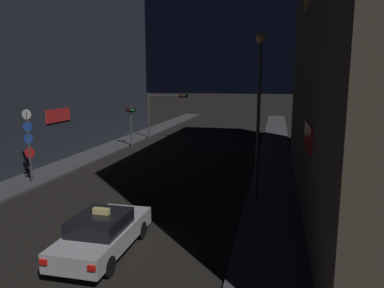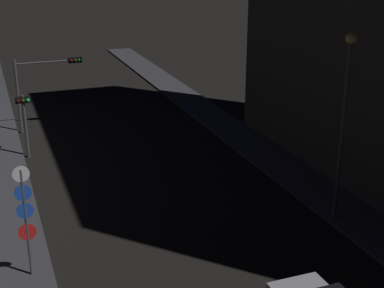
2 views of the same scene
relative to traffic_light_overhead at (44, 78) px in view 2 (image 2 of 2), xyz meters
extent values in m
cube|color=#424247|center=(10.63, -2.79, -3.27)|extent=(2.47, 56.83, 0.13)
cylinder|color=#47474C|center=(-1.63, 0.02, -1.07)|extent=(0.16, 0.16, 4.53)
cylinder|color=#47474C|center=(0.15, 0.02, 0.95)|extent=(3.55, 0.10, 0.10)
cube|color=black|center=(1.92, 0.02, 0.95)|extent=(0.80, 0.28, 0.32)
sphere|color=#3F0C0C|center=(1.67, -0.16, 0.95)|extent=(0.20, 0.20, 0.20)
sphere|color=#3F2D0C|center=(1.92, -0.16, 0.95)|extent=(0.20, 0.20, 0.20)
sphere|color=#19E54C|center=(2.17, -0.16, 0.95)|extent=(0.20, 0.20, 0.20)
cylinder|color=#47474C|center=(-1.63, -4.46, -1.59)|extent=(0.16, 0.16, 3.50)
cube|color=black|center=(-1.63, -4.46, -0.09)|extent=(0.80, 0.28, 0.32)
sphere|color=#3F0C0C|center=(-1.88, -4.63, -0.09)|extent=(0.20, 0.20, 0.20)
sphere|color=#3F2D0C|center=(-1.63, -4.63, -0.09)|extent=(0.20, 0.20, 0.20)
sphere|color=#19E54C|center=(-1.38, -4.63, -0.09)|extent=(0.20, 0.20, 0.20)
cylinder|color=#47474C|center=(-2.61, -16.52, -1.23)|extent=(0.10, 0.10, 3.95)
cylinder|color=white|center=(-2.61, -16.54, 0.60)|extent=(0.56, 0.03, 0.56)
cylinder|color=blue|center=(-2.61, -16.54, -0.08)|extent=(0.58, 0.03, 0.58)
cylinder|color=blue|center=(-2.61, -16.54, -0.74)|extent=(0.57, 0.03, 0.57)
cylinder|color=red|center=(-2.61, -16.54, -1.54)|extent=(0.61, 0.03, 0.61)
cylinder|color=#47474C|center=(9.82, -16.49, 0.44)|extent=(0.16, 0.16, 7.29)
sphere|color=#F9C666|center=(9.82, -16.49, 4.30)|extent=(0.44, 0.44, 0.44)
camera|label=1|loc=(10.65, -33.61, 2.46)|focal=33.86mm
camera|label=2|loc=(-3.28, -34.26, 7.71)|focal=52.33mm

